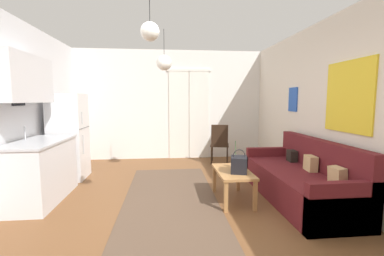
{
  "coord_description": "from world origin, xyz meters",
  "views": [
    {
      "loc": [
        -0.12,
        -3.09,
        1.48
      ],
      "look_at": [
        0.33,
        1.27,
        1.0
      ],
      "focal_mm": 24.08,
      "sensor_mm": 36.0,
      "label": 1
    }
  ],
  "objects_px": {
    "coffee_table": "(233,175)",
    "pendant_lamp_far": "(164,63)",
    "pendant_lamp_near": "(150,31)",
    "accent_chair": "(220,142)",
    "refrigerator": "(69,136)",
    "bamboo_vase": "(235,161)",
    "handbag": "(239,164)",
    "couch": "(302,181)"
  },
  "relations": [
    {
      "from": "coffee_table",
      "to": "pendant_lamp_far",
      "type": "distance_m",
      "value": 2.26
    },
    {
      "from": "coffee_table",
      "to": "handbag",
      "type": "height_order",
      "value": "handbag"
    },
    {
      "from": "coffee_table",
      "to": "accent_chair",
      "type": "distance_m",
      "value": 2.2
    },
    {
      "from": "handbag",
      "to": "accent_chair",
      "type": "height_order",
      "value": "accent_chair"
    },
    {
      "from": "bamboo_vase",
      "to": "accent_chair",
      "type": "xyz_separation_m",
      "value": [
        0.19,
        2.03,
        -0.05
      ]
    },
    {
      "from": "refrigerator",
      "to": "accent_chair",
      "type": "height_order",
      "value": "refrigerator"
    },
    {
      "from": "coffee_table",
      "to": "refrigerator",
      "type": "xyz_separation_m",
      "value": [
        -2.77,
        1.36,
        0.42
      ]
    },
    {
      "from": "couch",
      "to": "pendant_lamp_near",
      "type": "distance_m",
      "value": 2.95
    },
    {
      "from": "bamboo_vase",
      "to": "refrigerator",
      "type": "xyz_separation_m",
      "value": [
        -2.85,
        1.21,
        0.25
      ]
    },
    {
      "from": "couch",
      "to": "accent_chair",
      "type": "bearing_deg",
      "value": 108.39
    },
    {
      "from": "accent_chair",
      "to": "pendant_lamp_near",
      "type": "relative_size",
      "value": 1.57
    },
    {
      "from": "coffee_table",
      "to": "accent_chair",
      "type": "bearing_deg",
      "value": 83.17
    },
    {
      "from": "coffee_table",
      "to": "accent_chair",
      "type": "xyz_separation_m",
      "value": [
        0.26,
        2.18,
        0.12
      ]
    },
    {
      "from": "coffee_table",
      "to": "pendant_lamp_near",
      "type": "relative_size",
      "value": 1.51
    },
    {
      "from": "pendant_lamp_near",
      "to": "accent_chair",
      "type": "bearing_deg",
      "value": 63.79
    },
    {
      "from": "refrigerator",
      "to": "pendant_lamp_far",
      "type": "relative_size",
      "value": 2.24
    },
    {
      "from": "bamboo_vase",
      "to": "handbag",
      "type": "bearing_deg",
      "value": -94.2
    },
    {
      "from": "pendant_lamp_near",
      "to": "pendant_lamp_far",
      "type": "height_order",
      "value": "same"
    },
    {
      "from": "coffee_table",
      "to": "refrigerator",
      "type": "height_order",
      "value": "refrigerator"
    },
    {
      "from": "couch",
      "to": "refrigerator",
      "type": "height_order",
      "value": "refrigerator"
    },
    {
      "from": "handbag",
      "to": "refrigerator",
      "type": "relative_size",
      "value": 0.21
    },
    {
      "from": "refrigerator",
      "to": "coffee_table",
      "type": "bearing_deg",
      "value": -26.16
    },
    {
      "from": "refrigerator",
      "to": "pendant_lamp_far",
      "type": "xyz_separation_m",
      "value": [
        1.79,
        -0.33,
        1.33
      ]
    },
    {
      "from": "coffee_table",
      "to": "pendant_lamp_far",
      "type": "height_order",
      "value": "pendant_lamp_far"
    },
    {
      "from": "handbag",
      "to": "pendant_lamp_near",
      "type": "bearing_deg",
      "value": -155.28
    },
    {
      "from": "refrigerator",
      "to": "pendant_lamp_near",
      "type": "xyz_separation_m",
      "value": [
        1.64,
        -2.02,
        1.42
      ]
    },
    {
      "from": "bamboo_vase",
      "to": "accent_chair",
      "type": "bearing_deg",
      "value": 84.71
    },
    {
      "from": "refrigerator",
      "to": "pendant_lamp_near",
      "type": "relative_size",
      "value": 2.74
    },
    {
      "from": "pendant_lamp_far",
      "to": "accent_chair",
      "type": "bearing_deg",
      "value": 42.52
    },
    {
      "from": "pendant_lamp_far",
      "to": "refrigerator",
      "type": "bearing_deg",
      "value": 169.6
    },
    {
      "from": "bamboo_vase",
      "to": "pendant_lamp_near",
      "type": "height_order",
      "value": "pendant_lamp_near"
    },
    {
      "from": "couch",
      "to": "bamboo_vase",
      "type": "xyz_separation_m",
      "value": [
        -0.94,
        0.25,
        0.26
      ]
    },
    {
      "from": "couch",
      "to": "accent_chair",
      "type": "height_order",
      "value": "accent_chair"
    },
    {
      "from": "accent_chair",
      "to": "pendant_lamp_far",
      "type": "relative_size",
      "value": 1.29
    },
    {
      "from": "coffee_table",
      "to": "pendant_lamp_near",
      "type": "distance_m",
      "value": 2.26
    },
    {
      "from": "pendant_lamp_near",
      "to": "pendant_lamp_far",
      "type": "xyz_separation_m",
      "value": [
        0.15,
        1.69,
        -0.1
      ]
    },
    {
      "from": "couch",
      "to": "bamboo_vase",
      "type": "height_order",
      "value": "couch"
    },
    {
      "from": "coffee_table",
      "to": "refrigerator",
      "type": "relative_size",
      "value": 0.55
    },
    {
      "from": "couch",
      "to": "pendant_lamp_near",
      "type": "bearing_deg",
      "value": -165.43
    },
    {
      "from": "coffee_table",
      "to": "bamboo_vase",
      "type": "height_order",
      "value": "bamboo_vase"
    },
    {
      "from": "accent_chair",
      "to": "pendant_lamp_far",
      "type": "distance_m",
      "value": 2.35
    },
    {
      "from": "pendant_lamp_far",
      "to": "coffee_table",
      "type": "bearing_deg",
      "value": -46.3
    }
  ]
}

